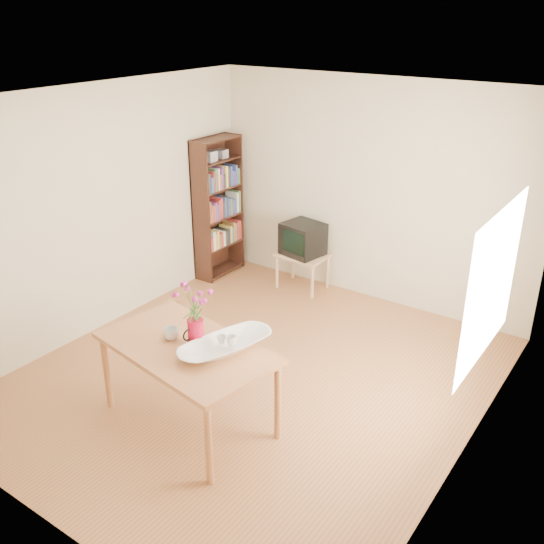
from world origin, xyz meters
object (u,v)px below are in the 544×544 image
Objects in this scene: table at (187,354)px; bowl at (225,322)px; pitcher at (196,333)px; television at (304,238)px; mug at (171,334)px.

bowl reaches higher than table.
pitcher is at bearing -165.02° from bowl.
bowl reaches higher than television.
mug reaches higher than table.
table is 3.02× the size of bowl.
pitcher is (0.05, 0.07, 0.18)m from table.
pitcher is at bearing -155.59° from mug.
mug is 2.86m from television.
television reaches higher than mug.
television is (-0.70, 2.76, -0.19)m from pitcher.
bowl is at bearing 33.93° from table.
bowl is (0.47, 0.13, 0.20)m from mug.
mug is at bearing -174.78° from table.
table is 0.46m from bowl.
table is 0.22m from mug.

